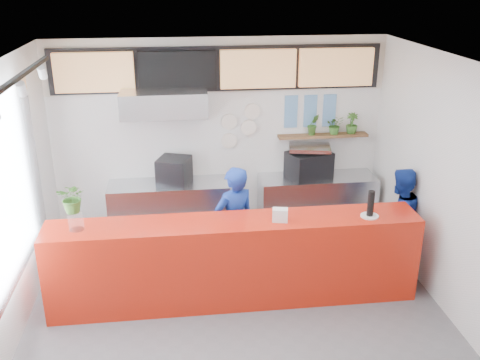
% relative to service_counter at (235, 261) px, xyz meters
% --- Properties ---
extents(floor, '(5.00, 5.00, 0.00)m').
position_rel_service_counter_xyz_m(floor, '(0.00, -0.40, -0.55)').
color(floor, slate).
rests_on(floor, ground).
extents(ceiling, '(5.00, 5.00, 0.00)m').
position_rel_service_counter_xyz_m(ceiling, '(0.00, -0.40, 2.45)').
color(ceiling, silver).
extents(wall_back, '(5.00, 0.00, 5.00)m').
position_rel_service_counter_xyz_m(wall_back, '(0.00, 2.10, 0.95)').
color(wall_back, white).
rests_on(wall_back, ground).
extents(wall_left, '(0.00, 5.00, 5.00)m').
position_rel_service_counter_xyz_m(wall_left, '(-2.50, -0.40, 0.95)').
color(wall_left, white).
rests_on(wall_left, ground).
extents(wall_right, '(0.00, 5.00, 5.00)m').
position_rel_service_counter_xyz_m(wall_right, '(2.50, -0.40, 0.95)').
color(wall_right, white).
rests_on(wall_right, ground).
extents(service_counter, '(4.50, 0.60, 1.10)m').
position_rel_service_counter_xyz_m(service_counter, '(0.00, 0.00, 0.00)').
color(service_counter, red).
rests_on(service_counter, ground).
extents(cream_band, '(5.00, 0.02, 0.80)m').
position_rel_service_counter_xyz_m(cream_band, '(0.00, 2.09, 2.05)').
color(cream_band, beige).
rests_on(cream_band, wall_back).
extents(prep_bench, '(1.80, 0.60, 0.90)m').
position_rel_service_counter_xyz_m(prep_bench, '(-0.80, 1.80, -0.10)').
color(prep_bench, '#B2B5BA').
rests_on(prep_bench, ground).
extents(panini_oven, '(0.56, 0.56, 0.40)m').
position_rel_service_counter_xyz_m(panini_oven, '(-0.70, 1.80, 0.55)').
color(panini_oven, black).
rests_on(panini_oven, prep_bench).
extents(extraction_hood, '(1.20, 0.70, 0.35)m').
position_rel_service_counter_xyz_m(extraction_hood, '(-0.80, 1.75, 1.60)').
color(extraction_hood, '#B2B5BA').
rests_on(extraction_hood, ceiling).
extents(hood_lip, '(1.20, 0.69, 0.31)m').
position_rel_service_counter_xyz_m(hood_lip, '(-0.80, 1.75, 1.40)').
color(hood_lip, '#B2B5BA').
rests_on(hood_lip, ceiling).
extents(right_bench, '(1.80, 0.60, 0.90)m').
position_rel_service_counter_xyz_m(right_bench, '(1.50, 1.80, -0.10)').
color(right_bench, '#B2B5BA').
rests_on(right_bench, ground).
extents(espresso_machine, '(0.74, 0.64, 0.40)m').
position_rel_service_counter_xyz_m(espresso_machine, '(1.35, 1.80, 0.55)').
color(espresso_machine, black).
rests_on(espresso_machine, right_bench).
extents(espresso_tray, '(0.69, 0.54, 0.06)m').
position_rel_service_counter_xyz_m(espresso_tray, '(1.35, 1.80, 0.83)').
color(espresso_tray, '#B2B6BA').
rests_on(espresso_tray, espresso_machine).
extents(herb_shelf, '(1.40, 0.18, 0.04)m').
position_rel_service_counter_xyz_m(herb_shelf, '(1.60, 2.00, 0.95)').
color(herb_shelf, brown).
rests_on(herb_shelf, wall_back).
extents(menu_board_far_left, '(1.10, 0.10, 0.55)m').
position_rel_service_counter_xyz_m(menu_board_far_left, '(-1.75, 1.98, 2.00)').
color(menu_board_far_left, tan).
rests_on(menu_board_far_left, wall_back).
extents(menu_board_mid_left, '(1.10, 0.10, 0.55)m').
position_rel_service_counter_xyz_m(menu_board_mid_left, '(-0.59, 1.98, 2.00)').
color(menu_board_mid_left, black).
rests_on(menu_board_mid_left, wall_back).
extents(menu_board_mid_right, '(1.10, 0.10, 0.55)m').
position_rel_service_counter_xyz_m(menu_board_mid_right, '(0.57, 1.98, 2.00)').
color(menu_board_mid_right, tan).
rests_on(menu_board_mid_right, wall_back).
extents(menu_board_far_right, '(1.10, 0.10, 0.55)m').
position_rel_service_counter_xyz_m(menu_board_far_right, '(1.73, 1.98, 2.00)').
color(menu_board_far_right, tan).
rests_on(menu_board_far_right, wall_back).
extents(soffit, '(4.80, 0.04, 0.65)m').
position_rel_service_counter_xyz_m(soffit, '(0.00, 2.06, 2.00)').
color(soffit, black).
rests_on(soffit, wall_back).
extents(window_pane, '(0.04, 2.20, 1.90)m').
position_rel_service_counter_xyz_m(window_pane, '(-2.47, -0.10, 1.15)').
color(window_pane, silver).
rests_on(window_pane, wall_left).
extents(window_frame, '(0.03, 2.30, 2.00)m').
position_rel_service_counter_xyz_m(window_frame, '(-2.45, -0.10, 1.15)').
color(window_frame, '#B2B5BA').
rests_on(window_frame, wall_left).
extents(track_rail, '(0.05, 2.40, 0.04)m').
position_rel_service_counter_xyz_m(track_rail, '(-2.10, -0.40, 2.39)').
color(track_rail, black).
rests_on(track_rail, ceiling).
extents(dec_plate_a, '(0.24, 0.03, 0.24)m').
position_rel_service_counter_xyz_m(dec_plate_a, '(0.15, 2.07, 1.20)').
color(dec_plate_a, silver).
rests_on(dec_plate_a, wall_back).
extents(dec_plate_b, '(0.24, 0.03, 0.24)m').
position_rel_service_counter_xyz_m(dec_plate_b, '(0.45, 2.07, 1.10)').
color(dec_plate_b, silver).
rests_on(dec_plate_b, wall_back).
extents(dec_plate_c, '(0.24, 0.03, 0.24)m').
position_rel_service_counter_xyz_m(dec_plate_c, '(0.15, 2.07, 0.90)').
color(dec_plate_c, silver).
rests_on(dec_plate_c, wall_back).
extents(dec_plate_d, '(0.24, 0.03, 0.24)m').
position_rel_service_counter_xyz_m(dec_plate_d, '(0.50, 2.07, 1.35)').
color(dec_plate_d, silver).
rests_on(dec_plate_d, wall_back).
extents(photo_frame_a, '(0.20, 0.02, 0.25)m').
position_rel_service_counter_xyz_m(photo_frame_a, '(1.10, 2.08, 1.45)').
color(photo_frame_a, '#598CBF').
rests_on(photo_frame_a, wall_back).
extents(photo_frame_b, '(0.20, 0.02, 0.25)m').
position_rel_service_counter_xyz_m(photo_frame_b, '(1.40, 2.08, 1.45)').
color(photo_frame_b, '#598CBF').
rests_on(photo_frame_b, wall_back).
extents(photo_frame_c, '(0.20, 0.02, 0.25)m').
position_rel_service_counter_xyz_m(photo_frame_c, '(1.70, 2.08, 1.45)').
color(photo_frame_c, '#598CBF').
rests_on(photo_frame_c, wall_back).
extents(photo_frame_d, '(0.20, 0.02, 0.25)m').
position_rel_service_counter_xyz_m(photo_frame_d, '(1.10, 2.08, 1.20)').
color(photo_frame_d, '#598CBF').
rests_on(photo_frame_d, wall_back).
extents(photo_frame_e, '(0.20, 0.02, 0.25)m').
position_rel_service_counter_xyz_m(photo_frame_e, '(1.40, 2.08, 1.20)').
color(photo_frame_e, '#598CBF').
rests_on(photo_frame_e, wall_back).
extents(photo_frame_f, '(0.20, 0.02, 0.25)m').
position_rel_service_counter_xyz_m(photo_frame_f, '(1.70, 2.08, 1.20)').
color(photo_frame_f, '#598CBF').
rests_on(photo_frame_f, wall_back).
extents(staff_center, '(0.69, 0.59, 1.60)m').
position_rel_service_counter_xyz_m(staff_center, '(0.05, 0.49, 0.25)').
color(staff_center, navy).
rests_on(staff_center, ground).
extents(staff_right, '(0.85, 0.76, 1.44)m').
position_rel_service_counter_xyz_m(staff_right, '(2.31, 0.58, 0.17)').
color(staff_right, navy).
rests_on(staff_right, ground).
extents(herb_b, '(0.20, 0.17, 0.33)m').
position_rel_service_counter_xyz_m(herb_b, '(1.44, 2.00, 1.13)').
color(herb_b, '#376623').
rests_on(herb_b, herb_shelf).
extents(herb_c, '(0.29, 0.26, 0.29)m').
position_rel_service_counter_xyz_m(herb_c, '(1.78, 2.00, 1.12)').
color(herb_c, '#376623').
rests_on(herb_c, herb_shelf).
extents(herb_d, '(0.21, 0.19, 0.32)m').
position_rel_service_counter_xyz_m(herb_d, '(2.05, 2.00, 1.13)').
color(herb_d, '#376623').
rests_on(herb_d, herb_shelf).
extents(glass_vase, '(0.18, 0.18, 0.21)m').
position_rel_service_counter_xyz_m(glass_vase, '(-1.83, -0.01, 0.66)').
color(glass_vase, silver).
rests_on(glass_vase, service_counter).
extents(basil_vase, '(0.38, 0.35, 0.36)m').
position_rel_service_counter_xyz_m(basil_vase, '(-1.83, -0.01, 0.95)').
color(basil_vase, '#376623').
rests_on(basil_vase, glass_vase).
extents(napkin_holder, '(0.20, 0.15, 0.16)m').
position_rel_service_counter_xyz_m(napkin_holder, '(0.53, -0.07, 0.63)').
color(napkin_holder, white).
rests_on(napkin_holder, service_counter).
extents(white_plate, '(0.24, 0.24, 0.02)m').
position_rel_service_counter_xyz_m(white_plate, '(1.64, -0.08, 0.56)').
color(white_plate, white).
rests_on(white_plate, service_counter).
extents(pepper_mill, '(0.09, 0.09, 0.32)m').
position_rel_service_counter_xyz_m(pepper_mill, '(1.64, -0.08, 0.72)').
color(pepper_mill, black).
rests_on(pepper_mill, white_plate).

